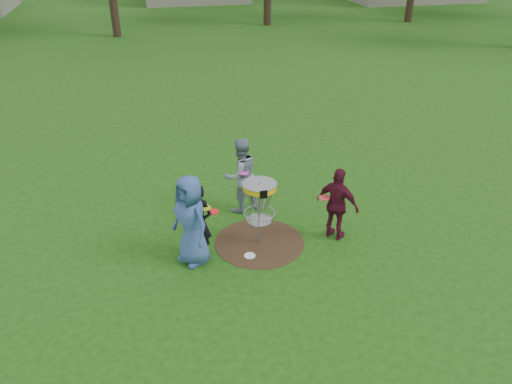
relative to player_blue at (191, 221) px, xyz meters
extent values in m
plane|color=#19470F|center=(1.35, 0.29, -0.89)|extent=(100.00, 100.00, 0.00)
cylinder|color=#47331E|center=(1.35, 0.29, -0.88)|extent=(1.80, 1.80, 0.01)
imported|color=#355593|center=(0.00, 0.00, 0.00)|extent=(0.93, 1.03, 1.78)
imported|color=black|center=(0.16, 0.16, -0.15)|extent=(0.64, 0.60, 1.47)
imported|color=gray|center=(1.26, 1.67, -0.04)|extent=(0.99, 0.88, 1.70)
imported|color=#501225|center=(2.90, 0.14, -0.12)|extent=(0.87, 0.92, 1.53)
cylinder|color=white|center=(1.07, -0.12, -0.88)|extent=(0.22, 0.22, 0.02)
cylinder|color=#9EA0A5|center=(1.35, 0.29, -0.20)|extent=(0.05, 0.05, 1.38)
cylinder|color=#FFB40D|center=(1.35, 0.29, 0.39)|extent=(0.64, 0.64, 0.10)
cylinder|color=#9EA0A5|center=(1.35, 0.29, 0.45)|extent=(0.66, 0.66, 0.01)
cube|color=black|center=(1.35, -0.04, 0.39)|extent=(0.14, 0.02, 0.16)
torus|color=#9EA0A5|center=(1.35, 0.29, -0.19)|extent=(0.62, 0.62, 0.02)
torus|color=#9EA0A5|center=(1.35, 0.29, -0.35)|extent=(0.50, 0.50, 0.02)
cylinder|color=#9EA0A5|center=(1.35, 0.29, -0.36)|extent=(0.44, 0.44, 0.01)
cylinder|color=#B7CF17|center=(0.27, 0.06, 0.20)|extent=(0.22, 0.22, 0.02)
cylinder|color=red|center=(0.44, 0.19, 0.02)|extent=(0.22, 0.22, 0.02)
cylinder|color=#F741DB|center=(1.28, 1.39, 0.16)|extent=(0.22, 0.22, 0.02)
cylinder|color=#DB393E|center=(2.62, 0.16, 0.05)|extent=(0.22, 0.22, 0.02)
camera|label=1|loc=(-0.60, -7.79, 4.81)|focal=35.00mm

